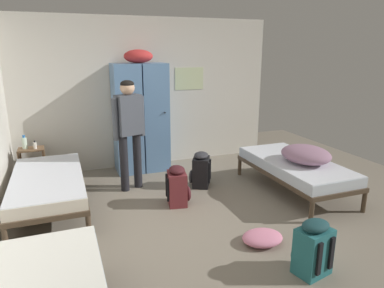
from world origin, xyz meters
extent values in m
plane|color=gray|center=(0.00, 0.00, 0.00)|extent=(8.02, 8.02, 0.00)
cube|color=beige|center=(0.00, 2.54, 1.31)|extent=(4.64, 0.06, 2.62)
cube|color=beige|center=(0.80, 2.50, 1.55)|extent=(0.55, 0.01, 0.40)
cube|color=#5B84B2|center=(-0.42, 2.23, 0.93)|extent=(0.44, 0.52, 1.85)
cylinder|color=black|center=(-0.30, 1.95, 1.05)|extent=(0.02, 0.03, 0.02)
cube|color=#5B84B2|center=(0.04, 2.23, 0.93)|extent=(0.44, 0.52, 1.85)
cylinder|color=black|center=(0.16, 1.95, 1.05)|extent=(0.02, 0.03, 0.02)
ellipsoid|color=red|center=(-0.19, 2.23, 1.96)|extent=(0.48, 0.36, 0.22)
cylinder|color=brown|center=(-2.14, 2.07, 0.28)|extent=(0.03, 0.03, 0.55)
cylinder|color=brown|center=(-1.79, 2.07, 0.28)|extent=(0.03, 0.03, 0.55)
cylinder|color=brown|center=(-2.14, 2.34, 0.28)|extent=(0.03, 0.03, 0.55)
cylinder|color=brown|center=(-1.79, 2.34, 0.28)|extent=(0.03, 0.03, 0.55)
cube|color=brown|center=(-1.96, 2.20, 0.19)|extent=(0.38, 0.30, 0.02)
cube|color=brown|center=(-1.96, 2.20, 0.56)|extent=(0.38, 0.30, 0.02)
cylinder|color=#473828|center=(-2.13, 0.13, 0.14)|extent=(0.06, 0.06, 0.28)
cylinder|color=#473828|center=(-1.29, 0.13, 0.14)|extent=(0.06, 0.06, 0.28)
cylinder|color=#473828|center=(-2.13, 1.97, 0.14)|extent=(0.06, 0.06, 0.28)
cylinder|color=#473828|center=(-1.29, 1.97, 0.14)|extent=(0.06, 0.06, 0.28)
cube|color=#473828|center=(-1.71, 1.05, 0.31)|extent=(0.90, 1.90, 0.06)
cube|color=beige|center=(-1.71, 1.05, 0.41)|extent=(0.87, 1.84, 0.14)
cube|color=silver|center=(-1.71, 1.05, 0.49)|extent=(0.86, 1.82, 0.01)
cylinder|color=#473828|center=(2.13, 1.37, 0.14)|extent=(0.06, 0.06, 0.28)
cylinder|color=#473828|center=(1.29, 1.37, 0.14)|extent=(0.06, 0.06, 0.28)
cylinder|color=#473828|center=(2.13, -0.47, 0.14)|extent=(0.06, 0.06, 0.28)
cylinder|color=#473828|center=(1.29, -0.47, 0.14)|extent=(0.06, 0.06, 0.28)
cube|color=#473828|center=(1.71, 0.45, 0.31)|extent=(0.90, 1.90, 0.06)
cube|color=silver|center=(1.71, 0.45, 0.41)|extent=(0.87, 1.84, 0.14)
cube|color=silver|center=(1.71, 0.45, 0.49)|extent=(0.86, 1.82, 0.01)
cylinder|color=#473828|center=(-1.29, -0.53, 0.14)|extent=(0.06, 0.06, 0.28)
ellipsoid|color=gray|center=(1.78, 0.31, 0.61)|extent=(0.65, 0.77, 0.24)
cylinder|color=black|center=(-0.44, 1.45, 0.43)|extent=(0.13, 0.13, 0.86)
cylinder|color=black|center=(-0.66, 1.37, 0.43)|extent=(0.13, 0.13, 0.86)
cube|color=#474C56|center=(-0.55, 1.41, 1.15)|extent=(0.40, 0.31, 0.58)
cylinder|color=#474C56|center=(-0.34, 1.48, 1.11)|extent=(0.08, 0.08, 0.61)
cylinder|color=#474C56|center=(-0.76, 1.34, 1.11)|extent=(0.08, 0.08, 0.61)
sphere|color=#DBAD89|center=(-0.55, 1.41, 1.54)|extent=(0.21, 0.21, 0.21)
ellipsoid|color=black|center=(-0.55, 1.41, 1.59)|extent=(0.20, 0.20, 0.11)
cylinder|color=silver|center=(-2.04, 2.22, 0.66)|extent=(0.07, 0.07, 0.18)
cylinder|color=#2666B2|center=(-2.04, 2.22, 0.77)|extent=(0.04, 0.04, 0.04)
cylinder|color=white|center=(-1.89, 2.16, 0.62)|extent=(0.05, 0.05, 0.11)
cylinder|color=black|center=(-1.89, 2.16, 0.69)|extent=(0.03, 0.03, 0.02)
cube|color=#23666B|center=(0.64, -1.29, 0.23)|extent=(0.37, 0.31, 0.46)
ellipsoid|color=#193D42|center=(0.60, -1.14, 0.15)|extent=(0.25, 0.13, 0.20)
ellipsoid|color=#193D42|center=(0.64, -1.29, 0.50)|extent=(0.33, 0.27, 0.10)
cube|color=black|center=(0.75, -1.40, 0.25)|extent=(0.05, 0.03, 0.32)
cube|color=black|center=(0.58, -1.44, 0.25)|extent=(0.05, 0.03, 0.32)
cube|color=maroon|center=(-0.08, 0.63, 0.23)|extent=(0.29, 0.36, 0.46)
ellipsoid|color=#42191E|center=(0.07, 0.60, 0.15)|extent=(0.12, 0.25, 0.20)
ellipsoid|color=#42191E|center=(-0.08, 0.63, 0.50)|extent=(0.26, 0.32, 0.10)
cube|color=black|center=(-0.22, 0.57, 0.25)|extent=(0.03, 0.05, 0.32)
cube|color=black|center=(-0.19, 0.74, 0.25)|extent=(0.03, 0.05, 0.32)
cube|color=black|center=(0.48, 1.13, 0.23)|extent=(0.36, 0.40, 0.46)
ellipsoid|color=#2D2D33|center=(0.35, 1.20, 0.15)|extent=(0.18, 0.25, 0.20)
ellipsoid|color=#2D2D33|center=(0.48, 1.13, 0.50)|extent=(0.33, 0.36, 0.10)
cube|color=black|center=(0.64, 1.14, 0.25)|extent=(0.04, 0.06, 0.32)
cube|color=black|center=(0.56, 0.99, 0.25)|extent=(0.04, 0.06, 0.32)
ellipsoid|color=pink|center=(0.48, -0.66, 0.06)|extent=(0.46, 0.37, 0.13)
camera|label=1|loc=(-1.46, -3.60, 2.07)|focal=32.63mm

